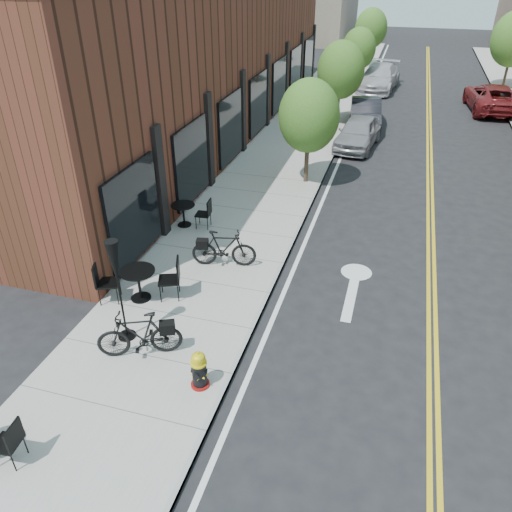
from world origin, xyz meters
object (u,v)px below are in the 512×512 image
(bicycle_right, at_px, (224,249))
(bistro_set_b, at_px, (139,280))
(bicycle_left, at_px, (139,335))
(patio_umbrella, at_px, (116,270))
(parked_car_far, at_px, (492,98))
(fire_hydrant, at_px, (199,370))
(parked_car_c, at_px, (379,77))
(parked_car_b, at_px, (365,114))
(parked_car_a, at_px, (358,132))
(bistro_set_c, at_px, (183,212))

(bicycle_right, xyz_separation_m, bistro_set_b, (-1.50, -2.07, 0.01))
(bicycle_left, xyz_separation_m, bistro_set_b, (-0.98, 1.84, 0.00))
(bistro_set_b, height_order, patio_umbrella, patio_umbrella)
(patio_umbrella, height_order, parked_car_far, patio_umbrella)
(fire_hydrant, bearing_deg, patio_umbrella, 147.36)
(parked_car_c, bearing_deg, bicycle_left, -90.53)
(patio_umbrella, xyz_separation_m, parked_car_far, (9.94, 23.25, -1.17))
(parked_car_b, height_order, parked_car_c, parked_car_c)
(parked_car_a, relative_size, parked_car_b, 0.95)
(bicycle_right, bearing_deg, parked_car_c, -18.54)
(parked_car_a, xyz_separation_m, parked_car_far, (6.47, 8.31, 0.06))
(fire_hydrant, xyz_separation_m, parked_car_c, (1.33, 27.61, 0.24))
(patio_umbrella, bearing_deg, bicycle_right, 72.31)
(parked_car_c, bearing_deg, parked_car_b, -84.47)
(parked_car_a, distance_m, parked_car_c, 11.75)
(bistro_set_b, bearing_deg, parked_car_far, 43.31)
(bicycle_left, relative_size, bistro_set_b, 0.88)
(parked_car_c, bearing_deg, bistro_set_c, -96.15)
(parked_car_a, distance_m, parked_car_far, 10.53)
(bicycle_right, bearing_deg, bistro_set_b, 131.39)
(bistro_set_b, distance_m, parked_car_far, 24.15)
(bicycle_right, distance_m, bistro_set_c, 2.80)
(patio_umbrella, bearing_deg, parked_car_b, 79.13)
(fire_hydrant, height_order, bistro_set_b, bistro_set_b)
(fire_hydrant, distance_m, patio_umbrella, 2.71)
(fire_hydrant, distance_m, bicycle_right, 4.54)
(bistro_set_c, xyz_separation_m, patio_umbrella, (0.92, -5.40, 1.31))
(patio_umbrella, height_order, parked_car_b, patio_umbrella)
(bistro_set_c, height_order, parked_car_c, parked_car_c)
(bistro_set_c, distance_m, parked_car_b, 13.44)
(bicycle_left, bearing_deg, bistro_set_c, 170.89)
(bicycle_left, height_order, parked_car_a, parked_car_a)
(patio_umbrella, relative_size, parked_car_far, 0.47)
(bicycle_right, xyz_separation_m, patio_umbrella, (-1.11, -3.49, 1.25))
(patio_umbrella, bearing_deg, parked_car_far, 66.84)
(patio_umbrella, distance_m, parked_car_c, 26.93)
(bicycle_left, distance_m, bicycle_right, 3.95)
(parked_car_b, distance_m, parked_car_c, 8.58)
(bistro_set_c, bearing_deg, fire_hydrant, -69.26)
(bicycle_left, xyz_separation_m, bicycle_right, (0.51, 3.91, -0.01))
(parked_car_c, distance_m, parked_car_far, 7.32)
(bistro_set_c, xyz_separation_m, parked_car_b, (4.40, 12.70, 0.10))
(parked_car_c, bearing_deg, parked_car_a, -84.47)
(fire_hydrant, distance_m, bicycle_left, 1.64)
(bicycle_left, relative_size, patio_umbrella, 0.73)
(patio_umbrella, height_order, parked_car_a, patio_umbrella)
(bistro_set_b, bearing_deg, bicycle_left, -83.26)
(bicycle_left, xyz_separation_m, parked_car_far, (9.34, 23.68, 0.07))
(bicycle_left, bearing_deg, bistro_set_b, -175.62)
(parked_car_far, bearing_deg, bicycle_right, 60.55)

